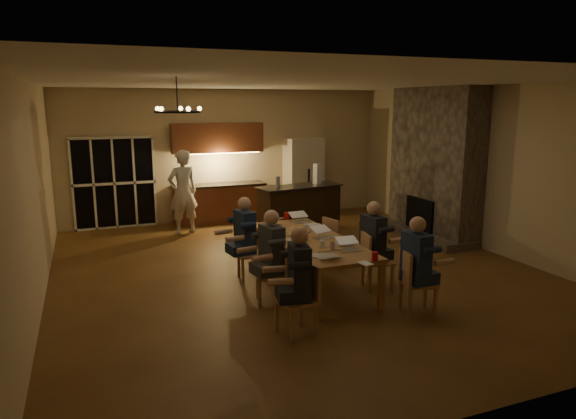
# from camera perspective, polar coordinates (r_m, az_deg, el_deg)

# --- Properties ---
(floor) EXTENTS (9.00, 9.00, 0.00)m
(floor) POSITION_cam_1_polar(r_m,az_deg,el_deg) (8.98, 1.00, -6.84)
(floor) COLOR brown
(floor) RESTS_ON ground
(back_wall) EXTENTS (8.00, 0.04, 3.20)m
(back_wall) POSITION_cam_1_polar(r_m,az_deg,el_deg) (12.87, -6.77, 6.02)
(back_wall) COLOR #C5B38B
(back_wall) RESTS_ON ground
(left_wall) EXTENTS (0.04, 9.00, 3.20)m
(left_wall) POSITION_cam_1_polar(r_m,az_deg,el_deg) (7.99, -26.63, 1.40)
(left_wall) COLOR #C5B38B
(left_wall) RESTS_ON ground
(right_wall) EXTENTS (0.04, 9.00, 3.20)m
(right_wall) POSITION_cam_1_polar(r_m,az_deg,el_deg) (10.80, 21.19, 4.23)
(right_wall) COLOR #C5B38B
(right_wall) RESTS_ON ground
(ceiling) EXTENTS (8.00, 9.00, 0.04)m
(ceiling) POSITION_cam_1_polar(r_m,az_deg,el_deg) (8.52, 1.08, 14.14)
(ceiling) COLOR white
(ceiling) RESTS_ON back_wall
(french_doors) EXTENTS (1.86, 0.08, 2.10)m
(french_doors) POSITION_cam_1_polar(r_m,az_deg,el_deg) (12.47, -18.73, 2.75)
(french_doors) COLOR black
(french_doors) RESTS_ON ground
(fireplace) EXTENTS (0.58, 2.50, 3.20)m
(fireplace) POSITION_cam_1_polar(r_m,az_deg,el_deg) (11.50, 15.97, 4.98)
(fireplace) COLOR #6D6356
(fireplace) RESTS_ON ground
(kitchenette) EXTENTS (2.24, 0.68, 2.40)m
(kitchenette) POSITION_cam_1_polar(r_m,az_deg,el_deg) (12.53, -7.68, 4.00)
(kitchenette) COLOR brown
(kitchenette) RESTS_ON ground
(refrigerator) EXTENTS (0.90, 0.68, 2.00)m
(refrigerator) POSITION_cam_1_polar(r_m,az_deg,el_deg) (13.21, 1.71, 3.62)
(refrigerator) COLOR beige
(refrigerator) RESTS_ON ground
(dining_table) EXTENTS (1.10, 2.79, 0.75)m
(dining_table) POSITION_cam_1_polar(r_m,az_deg,el_deg) (8.27, 2.51, -5.78)
(dining_table) COLOR #A17A40
(dining_table) RESTS_ON ground
(bar_island) EXTENTS (1.99, 0.97, 1.08)m
(bar_island) POSITION_cam_1_polar(r_m,az_deg,el_deg) (11.42, 1.27, -0.01)
(bar_island) COLOR black
(bar_island) RESTS_ON ground
(chair_left_near) EXTENTS (0.51, 0.51, 0.89)m
(chair_left_near) POSITION_cam_1_polar(r_m,az_deg,el_deg) (6.52, 0.92, -10.01)
(chair_left_near) COLOR #A77653
(chair_left_near) RESTS_ON ground
(chair_left_mid) EXTENTS (0.53, 0.53, 0.89)m
(chair_left_mid) POSITION_cam_1_polar(r_m,az_deg,el_deg) (7.47, -1.90, -7.15)
(chair_left_mid) COLOR #A77653
(chair_left_mid) RESTS_ON ground
(chair_left_far) EXTENTS (0.48, 0.48, 0.89)m
(chair_left_far) POSITION_cam_1_polar(r_m,az_deg,el_deg) (8.48, -4.10, -4.86)
(chair_left_far) COLOR #A77653
(chair_left_far) RESTS_ON ground
(chair_right_near) EXTENTS (0.54, 0.54, 0.89)m
(chair_right_near) POSITION_cam_1_polar(r_m,az_deg,el_deg) (7.36, 14.30, -7.80)
(chair_right_near) COLOR #A77653
(chair_right_near) RESTS_ON ground
(chair_right_mid) EXTENTS (0.52, 0.52, 0.89)m
(chair_right_mid) POSITION_cam_1_polar(r_m,az_deg,el_deg) (8.18, 9.93, -5.62)
(chair_right_mid) COLOR #A77653
(chair_right_mid) RESTS_ON ground
(chair_right_far) EXTENTS (0.53, 0.53, 0.89)m
(chair_right_far) POSITION_cam_1_polar(r_m,az_deg,el_deg) (9.18, 5.71, -3.60)
(chair_right_far) COLOR #A77653
(chair_right_far) RESTS_ON ground
(person_left_near) EXTENTS (0.70, 0.70, 1.38)m
(person_left_near) POSITION_cam_1_polar(r_m,az_deg,el_deg) (6.46, 1.26, -7.91)
(person_left_near) COLOR black
(person_left_near) RESTS_ON ground
(person_right_near) EXTENTS (0.62, 0.62, 1.38)m
(person_right_near) POSITION_cam_1_polar(r_m,az_deg,el_deg) (7.22, 13.99, -6.12)
(person_right_near) COLOR #1F324F
(person_right_near) RESTS_ON ground
(person_left_mid) EXTENTS (0.68, 0.68, 1.38)m
(person_left_mid) POSITION_cam_1_polar(r_m,az_deg,el_deg) (7.42, -1.81, -5.28)
(person_left_mid) COLOR #3C4247
(person_left_mid) RESTS_ON ground
(person_right_mid) EXTENTS (0.66, 0.66, 1.38)m
(person_right_mid) POSITION_cam_1_polar(r_m,az_deg,el_deg) (8.17, 9.39, -3.84)
(person_right_mid) COLOR black
(person_right_mid) RESTS_ON ground
(person_left_far) EXTENTS (0.67, 0.67, 1.38)m
(person_left_far) POSITION_cam_1_polar(r_m,az_deg,el_deg) (8.44, -4.81, -3.21)
(person_left_far) COLOR #1F324F
(person_left_far) RESTS_ON ground
(standing_person) EXTENTS (0.77, 0.59, 1.87)m
(standing_person) POSITION_cam_1_polar(r_m,az_deg,el_deg) (11.58, -11.60, 1.92)
(standing_person) COLOR silver
(standing_person) RESTS_ON ground
(chandelier) EXTENTS (0.60, 0.60, 0.03)m
(chandelier) POSITION_cam_1_polar(r_m,az_deg,el_deg) (6.94, -12.16, 10.56)
(chandelier) COLOR black
(chandelier) RESTS_ON ceiling
(laptop_a) EXTENTS (0.33, 0.29, 0.23)m
(laptop_a) POSITION_cam_1_polar(r_m,az_deg,el_deg) (7.18, 4.36, -4.46)
(laptop_a) COLOR silver
(laptop_a) RESTS_ON dining_table
(laptop_b) EXTENTS (0.33, 0.29, 0.23)m
(laptop_b) POSITION_cam_1_polar(r_m,az_deg,el_deg) (7.55, 6.90, -3.70)
(laptop_b) COLOR silver
(laptop_b) RESTS_ON dining_table
(laptop_c) EXTENTS (0.36, 0.33, 0.23)m
(laptop_c) POSITION_cam_1_polar(r_m,az_deg,el_deg) (8.05, 0.83, -2.63)
(laptop_c) COLOR silver
(laptop_c) RESTS_ON dining_table
(laptop_d) EXTENTS (0.38, 0.35, 0.23)m
(laptop_d) POSITION_cam_1_polar(r_m,az_deg,el_deg) (8.20, 4.10, -2.41)
(laptop_d) COLOR silver
(laptop_d) RESTS_ON dining_table
(laptop_e) EXTENTS (0.33, 0.29, 0.23)m
(laptop_e) POSITION_cam_1_polar(r_m,az_deg,el_deg) (9.08, -1.88, -0.98)
(laptop_e) COLOR silver
(laptop_e) RESTS_ON dining_table
(laptop_f) EXTENTS (0.33, 0.29, 0.23)m
(laptop_f) POSITION_cam_1_polar(r_m,az_deg,el_deg) (9.26, 1.41, -0.74)
(laptop_f) COLOR silver
(laptop_f) RESTS_ON dining_table
(mug_front) EXTENTS (0.08, 0.08, 0.10)m
(mug_front) POSITION_cam_1_polar(r_m,az_deg,el_deg) (7.69, 3.82, -3.84)
(mug_front) COLOR silver
(mug_front) RESTS_ON dining_table
(mug_mid) EXTENTS (0.08, 0.08, 0.10)m
(mug_mid) POSITION_cam_1_polar(r_m,az_deg,el_deg) (8.71, 1.97, -1.97)
(mug_mid) COLOR silver
(mug_mid) RESTS_ON dining_table
(mug_back) EXTENTS (0.08, 0.08, 0.10)m
(mug_back) POSITION_cam_1_polar(r_m,az_deg,el_deg) (8.70, -1.65, -1.98)
(mug_back) COLOR silver
(mug_back) RESTS_ON dining_table
(redcup_near) EXTENTS (0.09, 0.09, 0.12)m
(redcup_near) POSITION_cam_1_polar(r_m,az_deg,el_deg) (7.13, 9.62, -5.14)
(redcup_near) COLOR red
(redcup_near) RESTS_ON dining_table
(redcup_mid) EXTENTS (0.08, 0.08, 0.12)m
(redcup_mid) POSITION_cam_1_polar(r_m,az_deg,el_deg) (8.30, -1.52, -2.58)
(redcup_mid) COLOR red
(redcup_mid) RESTS_ON dining_table
(redcup_far) EXTENTS (0.09, 0.09, 0.12)m
(redcup_far) POSITION_cam_1_polar(r_m,az_deg,el_deg) (9.53, -0.16, -0.70)
(redcup_far) COLOR red
(redcup_far) RESTS_ON dining_table
(can_silver) EXTENTS (0.06, 0.06, 0.12)m
(can_silver) POSITION_cam_1_polar(r_m,az_deg,el_deg) (7.56, 4.96, -4.06)
(can_silver) COLOR #B2B2B7
(can_silver) RESTS_ON dining_table
(can_cola) EXTENTS (0.07, 0.07, 0.12)m
(can_cola) POSITION_cam_1_polar(r_m,az_deg,el_deg) (9.33, -2.11, -0.97)
(can_cola) COLOR #3F0F0C
(can_cola) RESTS_ON dining_table
(plate_near) EXTENTS (0.27, 0.27, 0.02)m
(plate_near) POSITION_cam_1_polar(r_m,az_deg,el_deg) (7.88, 6.25, -3.81)
(plate_near) COLOR silver
(plate_near) RESTS_ON dining_table
(plate_left) EXTENTS (0.23, 0.23, 0.02)m
(plate_left) POSITION_cam_1_polar(r_m,az_deg,el_deg) (7.25, 3.37, -5.13)
(plate_left) COLOR silver
(plate_left) RESTS_ON dining_table
(plate_far) EXTENTS (0.27, 0.27, 0.02)m
(plate_far) POSITION_cam_1_polar(r_m,az_deg,el_deg) (9.04, 2.87, -1.74)
(plate_far) COLOR silver
(plate_far) RESTS_ON dining_table
(notepad) EXTENTS (0.17, 0.22, 0.01)m
(notepad) POSITION_cam_1_polar(r_m,az_deg,el_deg) (6.98, 8.58, -5.95)
(notepad) COLOR white
(notepad) RESTS_ON dining_table
(bar_bottle) EXTENTS (0.09, 0.09, 0.24)m
(bar_bottle) POSITION_cam_1_polar(r_m,az_deg,el_deg) (11.07, -1.13, 3.10)
(bar_bottle) COLOR #99999E
(bar_bottle) RESTS_ON bar_island
(bar_blender) EXTENTS (0.18, 0.18, 0.45)m
(bar_blender) POSITION_cam_1_polar(r_m,az_deg,el_deg) (11.57, 3.29, 3.98)
(bar_blender) COLOR silver
(bar_blender) RESTS_ON bar_island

